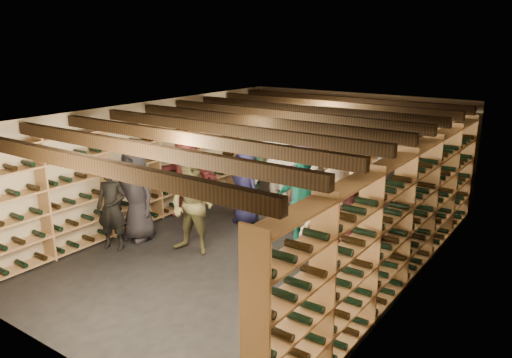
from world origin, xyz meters
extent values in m
plane|color=black|center=(0.00, 0.00, 0.00)|extent=(8.00, 8.00, 0.00)
cube|color=#C2B297|center=(0.00, 4.00, 1.20)|extent=(5.50, 0.02, 2.40)
cube|color=#C2B297|center=(0.00, -4.00, 1.20)|extent=(5.50, 0.02, 2.40)
cube|color=#C2B297|center=(-2.75, 0.00, 1.20)|extent=(0.02, 8.00, 2.40)
cube|color=#C2B297|center=(2.75, 0.00, 1.20)|extent=(0.02, 8.00, 2.40)
cube|color=beige|center=(0.00, 0.00, 2.40)|extent=(5.50, 8.00, 0.01)
cube|color=black|center=(0.00, -3.50, 2.26)|extent=(5.40, 0.12, 0.18)
cube|color=black|center=(0.00, -2.62, 2.26)|extent=(5.40, 0.12, 0.18)
cube|color=black|center=(0.00, -1.75, 2.26)|extent=(5.40, 0.12, 0.18)
cube|color=black|center=(0.00, -0.88, 2.26)|extent=(5.40, 0.12, 0.18)
cube|color=black|center=(0.00, 0.00, 2.26)|extent=(5.40, 0.12, 0.18)
cube|color=black|center=(0.00, 0.88, 2.26)|extent=(5.40, 0.12, 0.18)
cube|color=black|center=(0.00, 1.75, 2.26)|extent=(5.40, 0.12, 0.18)
cube|color=black|center=(0.00, 2.62, 2.26)|extent=(5.40, 0.12, 0.18)
cube|color=black|center=(0.00, 3.50, 2.26)|extent=(5.40, 0.12, 0.18)
cube|color=#A0744E|center=(-2.57, 0.00, 1.07)|extent=(0.32, 7.50, 2.15)
cube|color=#A0744E|center=(2.57, 0.00, 1.07)|extent=(0.32, 7.50, 2.15)
cube|color=#A0744E|center=(0.00, 3.83, 1.07)|extent=(4.70, 0.30, 2.15)
cube|color=tan|center=(0.51, 2.62, 0.09)|extent=(0.56, 0.44, 0.17)
cube|color=tan|center=(0.51, 2.62, 0.26)|extent=(0.56, 0.44, 0.17)
cube|color=tan|center=(0.51, 2.62, 0.43)|extent=(0.56, 0.44, 0.17)
cube|color=tan|center=(0.51, 2.62, 0.59)|extent=(0.56, 0.44, 0.17)
cube|color=tan|center=(0.51, 2.62, 0.77)|extent=(0.56, 0.44, 0.17)
cube|color=tan|center=(-0.62, 2.59, 0.09)|extent=(0.52, 0.36, 0.17)
cube|color=tan|center=(-0.62, 2.59, 0.26)|extent=(0.52, 0.36, 0.17)
cube|color=tan|center=(-0.62, 2.59, 0.43)|extent=(0.52, 0.36, 0.17)
cube|color=tan|center=(1.51, 1.30, 0.09)|extent=(0.54, 0.39, 0.17)
imported|color=black|center=(-2.01, -1.03, 0.87)|extent=(0.86, 0.56, 1.73)
imported|color=black|center=(-2.04, -1.58, 0.76)|extent=(0.65, 0.55, 1.52)
imported|color=brown|center=(-0.76, -0.89, 0.86)|extent=(0.92, 0.76, 1.72)
imported|color=#C5B09A|center=(1.61, -0.26, 0.87)|extent=(1.21, 0.81, 1.74)
imported|color=#1A8677|center=(0.81, 0.10, 0.89)|extent=(1.05, 0.45, 1.79)
imported|color=maroon|center=(-2.15, 0.43, 0.84)|extent=(1.63, 0.87, 1.68)
imported|color=#191840|center=(-0.88, 0.80, 0.76)|extent=(0.86, 0.69, 1.52)
imported|color=gray|center=(0.78, 0.65, 0.80)|extent=(0.59, 0.40, 1.60)
imported|color=#4C1F25|center=(2.06, -0.59, 0.86)|extent=(0.92, 0.76, 1.72)
imported|color=#B5B4A7|center=(-0.42, 1.30, 0.95)|extent=(1.34, 0.93, 1.90)
imported|color=#2B5239|center=(-1.11, 1.30, 0.92)|extent=(1.17, 0.80, 1.85)
imported|color=#905D99|center=(0.13, 1.30, 0.88)|extent=(1.69, 0.78, 1.76)
imported|color=#35373B|center=(1.90, 1.17, 0.88)|extent=(0.88, 0.60, 1.76)
camera|label=1|loc=(4.78, -6.87, 3.63)|focal=35.00mm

